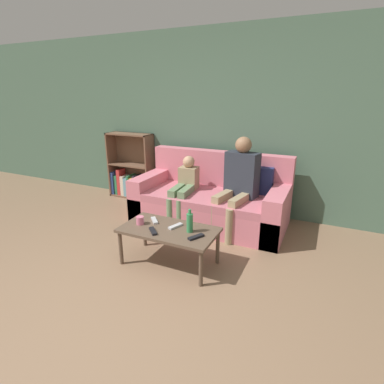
# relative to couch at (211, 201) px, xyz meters

# --- Properties ---
(ground_plane) EXTENTS (22.00, 22.00, 0.00)m
(ground_plane) POSITION_rel_couch_xyz_m (-0.13, -2.18, -0.30)
(ground_plane) COLOR #84664C
(wall_back) EXTENTS (12.00, 0.06, 2.60)m
(wall_back) POSITION_rel_couch_xyz_m (-0.13, 0.59, 1.00)
(wall_back) COLOR #4C6B56
(wall_back) RESTS_ON ground_plane
(couch) EXTENTS (2.05, 0.95, 0.94)m
(couch) POSITION_rel_couch_xyz_m (0.00, 0.00, 0.00)
(couch) COLOR #D1707F
(couch) RESTS_ON ground_plane
(bookshelf) EXTENTS (0.79, 0.28, 1.09)m
(bookshelf) POSITION_rel_couch_xyz_m (-1.67, 0.44, 0.11)
(bookshelf) COLOR brown
(bookshelf) RESTS_ON ground_plane
(coffee_table) EXTENTS (0.99, 0.53, 0.40)m
(coffee_table) POSITION_rel_couch_xyz_m (0.00, -1.20, 0.06)
(coffee_table) COLOR brown
(coffee_table) RESTS_ON ground_plane
(person_adult) EXTENTS (0.48, 0.70, 1.22)m
(person_adult) POSITION_rel_couch_xyz_m (0.40, -0.09, 0.40)
(person_adult) COLOR #9E8966
(person_adult) RESTS_ON ground_plane
(person_child) EXTENTS (0.29, 0.66, 0.91)m
(person_child) POSITION_rel_couch_xyz_m (-0.33, -0.16, 0.22)
(person_child) COLOR #66845B
(person_child) RESTS_ON ground_plane
(cup_near) EXTENTS (0.08, 0.08, 0.09)m
(cup_near) POSITION_rel_couch_xyz_m (-0.33, -1.23, 0.14)
(cup_near) COLOR pink
(cup_near) RESTS_ON coffee_table
(tv_remote_0) EXTENTS (0.10, 0.18, 0.02)m
(tv_remote_0) POSITION_rel_couch_xyz_m (0.05, -1.14, 0.11)
(tv_remote_0) COLOR #B7B7BC
(tv_remote_0) RESTS_ON coffee_table
(tv_remote_1) EXTENTS (0.12, 0.17, 0.02)m
(tv_remote_1) POSITION_rel_couch_xyz_m (0.34, -1.27, 0.11)
(tv_remote_1) COLOR black
(tv_remote_1) RESTS_ON coffee_table
(tv_remote_2) EXTENTS (0.15, 0.16, 0.02)m
(tv_remote_2) POSITION_rel_couch_xyz_m (-0.23, -1.11, 0.11)
(tv_remote_2) COLOR #B7B7BC
(tv_remote_2) RESTS_ON coffee_table
(tv_remote_3) EXTENTS (0.15, 0.15, 0.02)m
(tv_remote_3) POSITION_rel_couch_xyz_m (-0.10, -1.34, 0.11)
(tv_remote_3) COLOR black
(tv_remote_3) RESTS_ON coffee_table
(bottle) EXTENTS (0.06, 0.06, 0.24)m
(bottle) POSITION_rel_couch_xyz_m (0.23, -1.18, 0.20)
(bottle) COLOR #33844C
(bottle) RESTS_ON coffee_table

